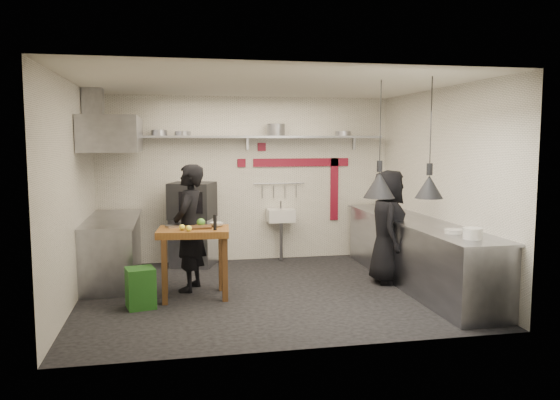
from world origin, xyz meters
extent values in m
plane|color=black|center=(0.00, 0.00, 0.00)|extent=(5.00, 5.00, 0.00)
plane|color=beige|center=(0.00, 0.00, 2.80)|extent=(5.00, 5.00, 0.00)
cube|color=silver|center=(0.00, 2.10, 1.40)|extent=(5.00, 0.04, 2.80)
cube|color=silver|center=(0.00, -2.10, 1.40)|extent=(5.00, 0.04, 2.80)
cube|color=silver|center=(-2.50, 0.00, 1.40)|extent=(0.04, 4.20, 2.80)
cube|color=silver|center=(2.50, 0.00, 1.40)|extent=(0.04, 4.20, 2.80)
cube|color=maroon|center=(0.95, 2.08, 1.68)|extent=(1.70, 0.02, 0.14)
cube|color=maroon|center=(1.55, 2.08, 1.20)|extent=(0.14, 0.02, 1.10)
cube|color=maroon|center=(0.25, 2.08, 1.95)|extent=(0.14, 0.02, 0.14)
cube|color=maroon|center=(-0.10, 2.08, 1.68)|extent=(0.14, 0.02, 0.14)
cube|color=gray|center=(0.00, 1.92, 2.12)|extent=(4.60, 0.34, 0.04)
cube|color=gray|center=(-1.90, 2.07, 2.02)|extent=(0.04, 0.06, 0.24)
cube|color=gray|center=(0.00, 2.07, 2.02)|extent=(0.04, 0.06, 0.24)
cube|color=gray|center=(1.90, 2.07, 2.02)|extent=(0.04, 0.06, 0.24)
cylinder|color=gray|center=(-1.46, 1.92, 2.19)|extent=(0.29, 0.29, 0.09)
cylinder|color=gray|center=(-1.08, 1.92, 2.18)|extent=(0.32, 0.32, 0.07)
cylinder|color=gray|center=(0.47, 1.92, 2.24)|extent=(0.39, 0.39, 0.20)
cylinder|color=gray|center=(1.65, 1.92, 2.18)|extent=(0.33, 0.33, 0.08)
cube|color=gray|center=(-0.94, 1.82, 0.40)|extent=(0.82, 0.79, 0.80)
cube|color=black|center=(-0.95, 1.76, 1.09)|extent=(0.84, 0.82, 0.58)
cube|color=maroon|center=(-0.95, 1.49, 1.09)|extent=(0.43, 0.18, 0.46)
cube|color=black|center=(-0.99, 1.44, 1.09)|extent=(0.37, 0.15, 0.34)
cube|color=silver|center=(0.55, 1.92, 0.78)|extent=(0.46, 0.34, 0.22)
cylinder|color=gray|center=(0.55, 1.92, 0.96)|extent=(0.03, 0.03, 0.14)
cylinder|color=gray|center=(0.55, 1.88, 0.34)|extent=(0.06, 0.06, 0.66)
cylinder|color=gray|center=(0.55, 2.06, 1.32)|extent=(0.90, 0.02, 0.02)
cube|color=gray|center=(2.15, 0.00, 0.45)|extent=(0.70, 3.80, 0.90)
cube|color=gray|center=(2.15, 0.00, 0.92)|extent=(0.76, 3.90, 0.03)
cylinder|color=silver|center=(2.12, -1.53, 1.00)|extent=(0.24, 0.24, 0.13)
cylinder|color=silver|center=(2.10, -1.12, 0.96)|extent=(0.27, 0.27, 0.05)
cube|color=gray|center=(-2.15, 1.05, 0.45)|extent=(0.70, 1.90, 0.90)
cube|color=gray|center=(-2.15, 1.05, 0.92)|extent=(0.76, 2.00, 0.03)
cube|color=gray|center=(-2.10, 1.05, 2.15)|extent=(0.78, 1.60, 0.50)
cube|color=gray|center=(-2.35, 1.05, 2.55)|extent=(0.28, 0.28, 0.50)
cube|color=#1B4E17|center=(-1.68, -0.39, 0.25)|extent=(0.40, 0.40, 0.50)
cube|color=#503118|center=(-0.94, -0.06, 0.93)|extent=(0.34, 0.25, 0.02)
cylinder|color=black|center=(-0.74, -0.25, 1.02)|extent=(0.05, 0.05, 0.20)
sphere|color=#FFF33D|center=(-1.15, -0.19, 0.96)|extent=(0.09, 0.09, 0.07)
sphere|color=#FFF33D|center=(-1.07, -0.28, 0.96)|extent=(0.09, 0.09, 0.08)
sphere|color=#46892D|center=(-0.90, 0.11, 0.97)|extent=(0.12, 0.12, 0.11)
cube|color=gray|center=(-1.26, 0.09, 0.94)|extent=(0.23, 0.19, 0.03)
imported|color=silver|center=(-0.69, 0.04, 0.95)|extent=(0.23, 0.23, 0.06)
imported|color=black|center=(-1.05, 0.31, 0.87)|extent=(0.60, 0.74, 1.74)
imported|color=black|center=(1.79, 0.17, 0.82)|extent=(0.73, 0.92, 1.64)
camera|label=1|loc=(-1.27, -7.17, 2.07)|focal=35.00mm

